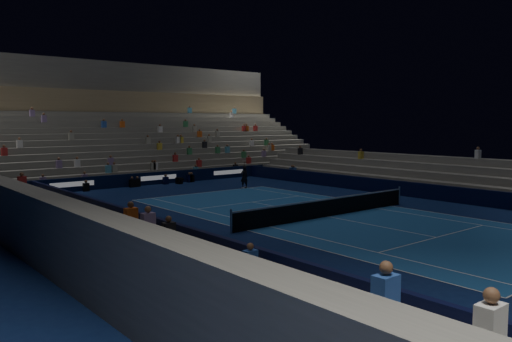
{
  "coord_description": "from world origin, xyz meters",
  "views": [
    {
      "loc": [
        -20.0,
        -18.27,
        5.03
      ],
      "look_at": [
        0.0,
        6.0,
        2.0
      ],
      "focal_mm": 35.84,
      "sensor_mm": 36.0,
      "label": 1
    }
  ],
  "objects": [
    {
      "name": "ground",
      "position": [
        0.0,
        0.0,
        0.0
      ],
      "size": [
        90.0,
        90.0,
        0.0
      ],
      "primitive_type": "plane",
      "color": "#0C1B48",
      "rests_on": "ground"
    },
    {
      "name": "court_surface",
      "position": [
        0.0,
        0.0,
        0.01
      ],
      "size": [
        10.97,
        23.77,
        0.01
      ],
      "primitive_type": "cube",
      "color": "#1B5197",
      "rests_on": "ground"
    },
    {
      "name": "sponsor_barrier_far",
      "position": [
        0.0,
        18.5,
        0.5
      ],
      "size": [
        44.0,
        0.25,
        1.0
      ],
      "primitive_type": "cube",
      "color": "black",
      "rests_on": "ground"
    },
    {
      "name": "sponsor_barrier_east",
      "position": [
        9.7,
        0.0,
        0.5
      ],
      "size": [
        0.25,
        37.0,
        1.0
      ],
      "primitive_type": "cube",
      "color": "black",
      "rests_on": "ground"
    },
    {
      "name": "sponsor_barrier_west",
      "position": [
        -9.7,
        0.0,
        0.5
      ],
      "size": [
        0.25,
        37.0,
        1.0
      ],
      "primitive_type": "cube",
      "color": "black",
      "rests_on": "ground"
    },
    {
      "name": "grandstand_main",
      "position": [
        0.0,
        27.9,
        3.38
      ],
      "size": [
        44.0,
        15.2,
        11.2
      ],
      "color": "slate",
      "rests_on": "ground"
    },
    {
      "name": "grandstand_east",
      "position": [
        13.17,
        0.0,
        0.92
      ],
      "size": [
        5.0,
        37.0,
        2.5
      ],
      "color": "slate",
      "rests_on": "ground"
    },
    {
      "name": "grandstand_west",
      "position": [
        -13.17,
        0.0,
        0.92
      ],
      "size": [
        5.0,
        37.0,
        2.5
      ],
      "color": "slate",
      "rests_on": "ground"
    },
    {
      "name": "tennis_net",
      "position": [
        0.0,
        0.0,
        0.5
      ],
      "size": [
        12.9,
        0.1,
        1.1
      ],
      "color": "#B2B2B7",
      "rests_on": "ground"
    },
    {
      "name": "tennis_player",
      "position": [
        3.77,
        11.98,
        0.86
      ],
      "size": [
        0.67,
        0.48,
        1.72
      ],
      "primitive_type": "imported",
      "rotation": [
        0.0,
        0.0,
        3.02
      ],
      "color": "black",
      "rests_on": "ground"
    },
    {
      "name": "broadcast_camera",
      "position": [
        1.41,
        17.53,
        0.28
      ],
      "size": [
        0.52,
        0.9,
        0.53
      ],
      "color": "black",
      "rests_on": "ground"
    }
  ]
}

